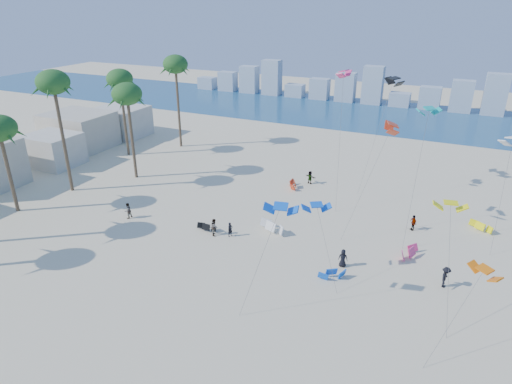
% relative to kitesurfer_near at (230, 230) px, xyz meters
% --- Properties ---
extents(ground, '(220.00, 220.00, 0.00)m').
position_rel_kitesurfer_near_xyz_m(ground, '(-1.03, -14.03, -0.76)').
color(ground, beige).
rests_on(ground, ground).
extents(ocean, '(220.00, 220.00, 0.00)m').
position_rel_kitesurfer_near_xyz_m(ocean, '(-1.03, 57.97, -0.76)').
color(ocean, navy).
rests_on(ocean, ground).
extents(kitesurfer_near, '(0.57, 0.66, 1.53)m').
position_rel_kitesurfer_near_xyz_m(kitesurfer_near, '(0.00, 0.00, 0.00)').
color(kitesurfer_near, black).
rests_on(kitesurfer_near, ground).
extents(kitesurfer_mid, '(1.05, 1.10, 1.78)m').
position_rel_kitesurfer_near_xyz_m(kitesurfer_mid, '(-1.62, -0.39, 0.13)').
color(kitesurfer_mid, gray).
rests_on(kitesurfer_mid, ground).
extents(kitesurfers_far, '(40.23, 18.86, 1.90)m').
position_rel_kitesurfer_near_xyz_m(kitesurfers_far, '(9.22, 5.13, 0.12)').
color(kitesurfers_far, black).
rests_on(kitesurfers_far, ground).
extents(grounded_kites, '(28.45, 19.79, 1.03)m').
position_rel_kitesurfer_near_xyz_m(grounded_kites, '(9.11, 4.89, -0.32)').
color(grounded_kites, black).
rests_on(grounded_kites, ground).
extents(flying_kites, '(19.70, 33.75, 15.41)m').
position_rel_kitesurfer_near_xyz_m(flying_kites, '(14.28, 8.14, 10.03)').
color(flying_kites, blue).
rests_on(flying_kites, ground).
extents(palm_row, '(10.93, 44.80, 14.90)m').
position_rel_kitesurfer_near_xyz_m(palm_row, '(-22.94, 2.16, 10.50)').
color(palm_row, brown).
rests_on(palm_row, ground).
extents(beachfront_buildings, '(11.50, 43.00, 6.00)m').
position_rel_kitesurfer_near_xyz_m(beachfront_buildings, '(-34.72, 6.79, 1.91)').
color(beachfront_buildings, beige).
rests_on(beachfront_buildings, ground).
extents(distant_skyline, '(85.00, 3.00, 8.40)m').
position_rel_kitesurfer_near_xyz_m(distant_skyline, '(-2.22, 67.97, 2.32)').
color(distant_skyline, '#9EADBF').
rests_on(distant_skyline, ground).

